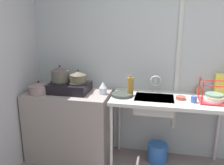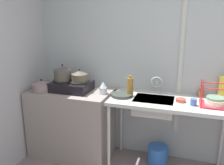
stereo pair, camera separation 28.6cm
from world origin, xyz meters
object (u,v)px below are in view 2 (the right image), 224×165
(percolator, at_px, (103,88))
(bottle_by_sink, at_px, (130,87))
(pot_on_left_burner, at_px, (63,73))
(faucet, at_px, (157,83))
(cup_by_rack, at_px, (194,102))
(small_bowl_on_drainboard, at_px, (181,100))
(sink_basin, at_px, (153,106))
(pot_on_right_burner, at_px, (80,76))
(frying_pan, at_px, (122,95))
(bucket_on_floor, at_px, (158,155))
(pot_beside_stove, at_px, (42,86))
(utensil_jar, at_px, (201,93))
(stove, at_px, (71,86))
(dish_rack, at_px, (216,101))

(percolator, relative_size, bottle_by_sink, 0.61)
(pot_on_left_burner, distance_m, faucet, 1.21)
(cup_by_rack, xyz_separation_m, small_bowl_on_drainboard, (-0.13, 0.08, -0.02))
(pot_on_left_burner, height_order, faucet, pot_on_left_burner)
(pot_on_left_burner, xyz_separation_m, sink_basin, (1.19, -0.00, -0.31))
(pot_on_right_burner, bearing_deg, sink_basin, -0.04)
(pot_on_right_burner, xyz_separation_m, frying_pan, (0.56, -0.03, -0.19))
(percolator, height_order, bucket_on_floor, percolator)
(faucet, height_order, bottle_by_sink, bottle_by_sink)
(pot_beside_stove, bearing_deg, small_bowl_on_drainboard, 4.48)
(faucet, bearing_deg, utensil_jar, 11.52)
(cup_by_rack, bearing_deg, stove, 176.54)
(percolator, xyz_separation_m, bucket_on_floor, (0.70, 0.08, -0.85))
(bucket_on_floor, bearing_deg, pot_on_right_burner, -175.57)
(pot_on_right_burner, height_order, bottle_by_sink, pot_on_right_burner)
(sink_basin, bearing_deg, bucket_on_floor, 47.69)
(pot_beside_stove, xyz_separation_m, small_bowl_on_drainboard, (1.72, 0.13, -0.05))
(pot_beside_stove, bearing_deg, stove, 22.72)
(faucet, height_order, cup_by_rack, faucet)
(cup_by_rack, bearing_deg, utensil_jar, 75.69)
(faucet, xyz_separation_m, utensil_jar, (0.52, 0.11, -0.10))
(pot_on_left_burner, xyz_separation_m, frying_pan, (0.80, -0.03, -0.21))
(pot_beside_stove, relative_size, bucket_on_floor, 0.97)
(dish_rack, distance_m, bottle_by_sink, 0.96)
(faucet, relative_size, frying_pan, 0.90)
(percolator, xyz_separation_m, bottle_by_sink, (0.34, 0.01, 0.04))
(pot_beside_stove, height_order, frying_pan, pot_beside_stove)
(pot_on_right_burner, height_order, cup_by_rack, pot_on_right_burner)
(sink_basin, height_order, faucet, faucet)
(pot_on_right_burner, bearing_deg, pot_on_left_burner, -180.00)
(stove, relative_size, small_bowl_on_drainboard, 4.60)
(small_bowl_on_drainboard, bearing_deg, bucket_on_floor, 158.56)
(percolator, bearing_deg, sink_basin, -0.20)
(small_bowl_on_drainboard, bearing_deg, pot_on_right_burner, 179.49)
(pot_on_left_burner, bearing_deg, bottle_by_sink, 1.00)
(cup_by_rack, relative_size, bottle_by_sink, 0.29)
(dish_rack, xyz_separation_m, utensil_jar, (-0.14, 0.28, -0.00))
(sink_basin, bearing_deg, utensil_jar, 25.89)
(pot_on_left_burner, xyz_separation_m, utensil_jar, (1.71, 0.25, -0.18))
(dish_rack, bearing_deg, sink_basin, 177.84)
(bucket_on_floor, bearing_deg, dish_rack, -10.10)
(pot_on_left_burner, bearing_deg, percolator, 0.15)
(pot_on_left_burner, height_order, small_bowl_on_drainboard, pot_on_left_burner)
(pot_on_left_burner, bearing_deg, sink_basin, -0.03)
(pot_beside_stove, relative_size, frying_pan, 0.94)
(pot_on_left_burner, relative_size, sink_basin, 0.50)
(percolator, distance_m, frying_pan, 0.26)
(pot_beside_stove, bearing_deg, dish_rack, 3.32)
(faucet, xyz_separation_m, frying_pan, (-0.39, -0.18, -0.13))
(faucet, bearing_deg, pot_on_right_burner, -171.16)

